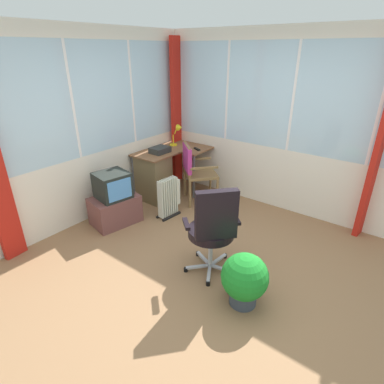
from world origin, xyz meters
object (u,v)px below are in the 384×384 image
object	(u,v)px
office_chair	(213,227)
potted_plant	(244,279)
tv_remote	(197,149)
wooden_armchair	(193,166)
tv_on_stand	(115,201)
paper_tray	(160,150)
desk_lamp	(178,132)
space_heater	(169,197)
desk	(155,175)

from	to	relation	value
office_chair	potted_plant	bearing A→B (deg)	-110.42
tv_remote	wooden_armchair	size ratio (longest dim) A/B	0.16
wooden_armchair	office_chair	bearing A→B (deg)	-136.11
wooden_armchair	tv_on_stand	world-z (taller)	wooden_armchair
paper_tray	potted_plant	world-z (taller)	paper_tray
desk_lamp	space_heater	bearing A→B (deg)	-147.71
tv_remote	office_chair	xyz separation A→B (m)	(-1.63, -1.42, -0.18)
office_chair	potted_plant	world-z (taller)	office_chair
tv_remote	paper_tray	xyz separation A→B (m)	(-0.49, 0.38, 0.03)
space_heater	tv_on_stand	bearing A→B (deg)	142.94
tv_remote	potted_plant	bearing A→B (deg)	-109.23
tv_on_stand	potted_plant	size ratio (longest dim) A/B	1.38
wooden_armchair	tv_remote	bearing A→B (deg)	26.44
desk	space_heater	distance (m)	0.67
paper_tray	tv_remote	bearing A→B (deg)	-37.71
office_chair	space_heater	size ratio (longest dim) A/B	1.78
paper_tray	office_chair	bearing A→B (deg)	-122.43
desk	tv_remote	size ratio (longest dim) A/B	7.90
desk	space_heater	size ratio (longest dim) A/B	1.99
tv_on_stand	space_heater	distance (m)	0.78
desk	paper_tray	bearing A→B (deg)	-16.85
tv_on_stand	tv_remote	bearing A→B (deg)	-11.11
tv_remote	desk	bearing A→B (deg)	169.62
desk	tv_on_stand	world-z (taller)	desk
tv_on_stand	space_heater	size ratio (longest dim) A/B	1.28
wooden_armchair	office_chair	world-z (taller)	office_chair
tv_remote	space_heater	world-z (taller)	tv_remote
tv_on_stand	potted_plant	bearing A→B (deg)	-97.13
tv_on_stand	paper_tray	bearing A→B (deg)	4.13
office_chair	paper_tray	bearing A→B (deg)	57.57
potted_plant	wooden_armchair	bearing A→B (deg)	49.55
desk	wooden_armchair	distance (m)	0.66
desk_lamp	potted_plant	size ratio (longest dim) A/B	0.65
wooden_armchair	tv_on_stand	xyz separation A→B (m)	(-1.22, 0.46, -0.27)
desk_lamp	potted_plant	distance (m)	3.06
wooden_armchair	potted_plant	world-z (taller)	wooden_armchair
desk	desk_lamp	world-z (taller)	desk_lamp
tv_remote	wooden_armchair	distance (m)	0.40
desk_lamp	office_chair	size ratio (longest dim) A/B	0.34
tv_remote	paper_tray	size ratio (longest dim) A/B	0.50
potted_plant	space_heater	bearing A→B (deg)	62.61
desk	tv_on_stand	distance (m)	0.95
tv_remote	potted_plant	size ratio (longest dim) A/B	0.27
office_chair	tv_remote	bearing A→B (deg)	41.06
wooden_armchair	tv_on_stand	distance (m)	1.33
desk	office_chair	world-z (taller)	office_chair
desk	tv_remote	world-z (taller)	tv_remote
tv_remote	potted_plant	world-z (taller)	tv_remote
office_chair	space_heater	xyz separation A→B (m)	(0.72, 1.25, -0.30)
paper_tray	potted_plant	distance (m)	2.70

